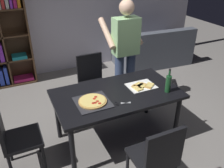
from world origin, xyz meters
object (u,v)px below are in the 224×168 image
at_px(couch, 153,52).
at_px(kitchen_scissors, 120,103).
at_px(dining_table, 117,98).
at_px(chair_far_side, 92,79).
at_px(person_serving_pizza, 125,50).
at_px(wine_bottle, 168,83).
at_px(chair_near_camera, 157,156).
at_px(chair_left_end, 13,135).
at_px(pepperoni_pizza_on_tray, 93,101).

distance_m(couch, kitchen_scissors, 3.01).
bearing_deg(dining_table, kitchen_scissors, -107.95).
distance_m(chair_far_side, kitchen_scissors, 1.20).
relative_size(person_serving_pizza, kitchen_scissors, 8.81).
bearing_deg(wine_bottle, chair_near_camera, -130.98).
bearing_deg(chair_near_camera, couch, 56.97).
bearing_deg(chair_left_end, couch, 32.01).
xyz_separation_m(chair_far_side, kitchen_scissors, (-0.08, -1.17, 0.24)).
height_order(chair_far_side, couch, chair_far_side).
distance_m(chair_near_camera, couch, 3.48).
height_order(chair_near_camera, couch, chair_near_camera).
relative_size(couch, person_serving_pizza, 1.00).
distance_m(chair_near_camera, chair_far_side, 1.86).
bearing_deg(couch, kitchen_scissors, -131.51).
distance_m(dining_table, chair_far_side, 0.94).
xyz_separation_m(wine_bottle, kitchen_scissors, (-0.68, -0.00, -0.11)).
xyz_separation_m(person_serving_pizza, kitchen_scissors, (-0.55, -0.95, -0.24)).
relative_size(chair_left_end, pepperoni_pizza_on_tray, 2.28).
xyz_separation_m(chair_left_end, person_serving_pizza, (1.76, 0.71, 0.49)).
bearing_deg(kitchen_scissors, couch, 48.49).
height_order(dining_table, chair_far_side, chair_far_side).
relative_size(chair_near_camera, kitchen_scissors, 4.53).
height_order(dining_table, person_serving_pizza, person_serving_pizza).
distance_m(dining_table, kitchen_scissors, 0.27).
bearing_deg(person_serving_pizza, couch, 41.95).
bearing_deg(wine_bottle, chair_left_end, 172.68).
bearing_deg(chair_near_camera, person_serving_pizza, 73.85).
bearing_deg(pepperoni_pizza_on_tray, person_serving_pizza, 43.69).
bearing_deg(wine_bottle, person_serving_pizza, 97.37).
distance_m(dining_table, chair_left_end, 1.29).
xyz_separation_m(chair_near_camera, person_serving_pizza, (0.47, 1.64, 0.49)).
height_order(dining_table, pepperoni_pizza_on_tray, pepperoni_pizza_on_tray).
bearing_deg(person_serving_pizza, dining_table, -123.79).
distance_m(dining_table, wine_bottle, 0.67).
distance_m(pepperoni_pizza_on_tray, wine_bottle, 0.97).
relative_size(couch, kitchen_scissors, 8.81).
xyz_separation_m(dining_table, kitchen_scissors, (-0.08, -0.25, 0.08)).
relative_size(dining_table, wine_bottle, 5.04).
distance_m(chair_far_side, chair_left_end, 1.58).
relative_size(person_serving_pizza, pepperoni_pizza_on_tray, 4.43).
height_order(chair_near_camera, chair_left_end, same).
relative_size(pepperoni_pizza_on_tray, wine_bottle, 1.25).
distance_m(couch, wine_bottle, 2.64).
bearing_deg(chair_near_camera, pepperoni_pizza_on_tray, 113.12).
bearing_deg(chair_far_side, kitchen_scissors, -93.87).
height_order(person_serving_pizza, kitchen_scissors, person_serving_pizza).
height_order(dining_table, couch, couch).
bearing_deg(chair_far_side, dining_table, -90.00).
bearing_deg(dining_table, chair_near_camera, -90.00).
bearing_deg(chair_far_side, chair_left_end, -144.07).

